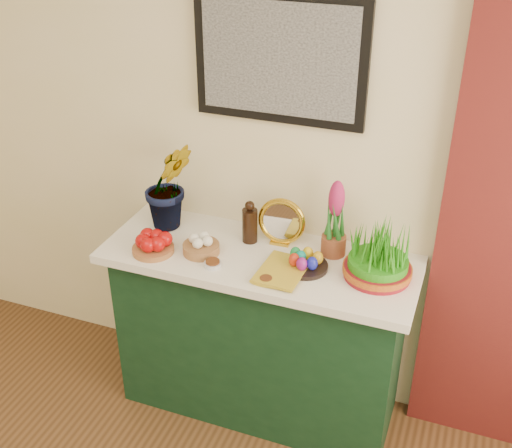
{
  "coord_description": "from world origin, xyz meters",
  "views": [
    {
      "loc": [
        0.9,
        -0.24,
        2.41
      ],
      "look_at": [
        0.08,
        1.95,
        1.07
      ],
      "focal_mm": 45.0,
      "sensor_mm": 36.0,
      "label": 1
    }
  ],
  "objects": [
    {
      "name": "hyacinth_pink",
      "position": [
        0.38,
        2.12,
        1.05
      ],
      "size": [
        0.11,
        0.11,
        0.36
      ],
      "color": "#984D2F",
      "rests_on": "tablecloth"
    },
    {
      "name": "mirror",
      "position": [
        0.14,
        2.13,
        1.0
      ],
      "size": [
        0.22,
        0.07,
        0.22
      ],
      "color": "gold",
      "rests_on": "tablecloth"
    },
    {
      "name": "egg_plate",
      "position": [
        0.3,
        1.97,
        0.92
      ],
      "size": [
        0.21,
        0.21,
        0.08
      ],
      "color": "black",
      "rests_on": "tablecloth"
    },
    {
      "name": "hyacinth_green",
      "position": [
        -0.4,
        2.1,
        1.17
      ],
      "size": [
        0.37,
        0.36,
        0.56
      ],
      "primitive_type": "imported",
      "rotation": [
        0.0,
        0.0,
        0.71
      ],
      "color": "#247126",
      "rests_on": "tablecloth"
    },
    {
      "name": "garlic_basket",
      "position": [
        -0.17,
        1.93,
        0.93
      ],
      "size": [
        0.21,
        0.21,
        0.09
      ],
      "color": "#A57042",
      "rests_on": "tablecloth"
    },
    {
      "name": "vinegar_cruet",
      "position": [
        -0.0,
        2.1,
        0.98
      ],
      "size": [
        0.07,
        0.07,
        0.2
      ],
      "color": "black",
      "rests_on": "tablecloth"
    },
    {
      "name": "spice_dish_right",
      "position": [
        0.18,
        1.81,
        0.9
      ],
      "size": [
        0.06,
        0.06,
        0.03
      ],
      "color": "silver",
      "rests_on": "tablecloth"
    },
    {
      "name": "wheatgrass_sabzeh",
      "position": [
        0.6,
        2.01,
        0.99
      ],
      "size": [
        0.29,
        0.29,
        0.24
      ],
      "color": "maroon",
      "rests_on": "tablecloth"
    },
    {
      "name": "tablecloth",
      "position": [
        0.08,
        2.0,
        0.87
      ],
      "size": [
        1.4,
        0.55,
        0.04
      ],
      "primitive_type": "cube",
      "color": "white",
      "rests_on": "sideboard"
    },
    {
      "name": "spice_dish_left",
      "position": [
        -0.08,
        1.84,
        0.9
      ],
      "size": [
        0.08,
        0.08,
        0.03
      ],
      "color": "silver",
      "rests_on": "tablecloth"
    },
    {
      "name": "book",
      "position": [
        0.13,
        1.9,
        0.91
      ],
      "size": [
        0.19,
        0.26,
        0.03
      ],
      "primitive_type": "imported",
      "rotation": [
        0.0,
        0.0,
        -0.06
      ],
      "color": "gold",
      "rests_on": "tablecloth"
    },
    {
      "name": "sideboard",
      "position": [
        0.08,
        2.0,
        0.42
      ],
      "size": [
        1.3,
        0.45,
        0.85
      ],
      "primitive_type": "cube",
      "color": "#13341D",
      "rests_on": "ground"
    },
    {
      "name": "apple_bowl",
      "position": [
        -0.37,
        1.86,
        0.93
      ],
      "size": [
        0.23,
        0.23,
        0.09
      ],
      "color": "#9C6033",
      "rests_on": "tablecloth"
    }
  ]
}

